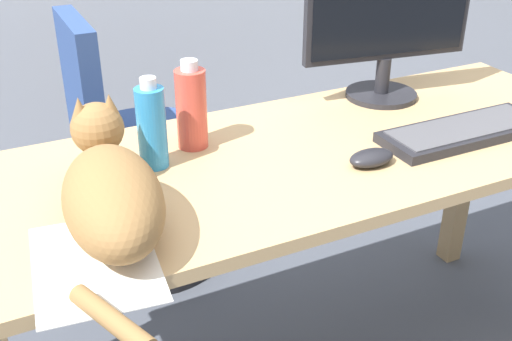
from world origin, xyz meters
The scene contains 9 objects.
desk centered at (0.00, 0.00, 0.62)m, with size 1.66×0.63×0.72m.
office_chair centered at (-0.24, 0.74, 0.39)m, with size 0.48×0.48×0.90m.
monitor centered at (0.35, 0.20, 0.95)m, with size 0.48×0.20×0.42m.
keyboard centered at (0.38, -0.10, 0.73)m, with size 0.44×0.15×0.03m.
cat centered at (-0.51, -0.13, 0.80)m, with size 0.24×0.61×0.20m.
computer_mouse centered at (0.08, -0.13, 0.74)m, with size 0.11×0.06×0.04m, color #232328.
paper_sheet centered at (-0.57, -0.22, 0.72)m, with size 0.21×0.30×0.00m, color white.
water_bottle centered at (-0.24, 0.14, 0.82)m, with size 0.07×0.07×0.21m.
spray_bottle centered at (-0.36, 0.08, 0.82)m, with size 0.06×0.06×0.21m.
Camera 1 is at (-0.71, -1.15, 1.38)m, focal length 44.43 mm.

